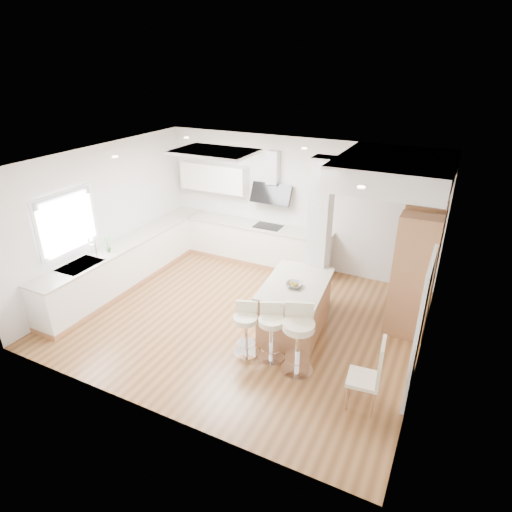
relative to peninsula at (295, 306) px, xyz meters
The scene contains 18 objects.
ground 1.09m from the peninsula, behind, with size 6.00×6.00×0.00m, color #956237.
ceiling 1.09m from the peninsula, behind, with size 6.00×5.00×0.02m, color white.
wall_back 2.76m from the peninsula, 112.25° to the left, with size 6.00×0.04×2.80m, color silver.
wall_left 4.09m from the peninsula, behind, with size 0.04×5.00×2.80m, color silver.
wall_right 2.23m from the peninsula, ahead, with size 0.04×5.00×2.80m, color silver.
skylight 2.96m from the peninsula, 164.23° to the left, with size 4.10×2.10×0.06m.
window_left 4.25m from the peninsula, 165.76° to the right, with size 0.06×1.28×1.07m.
doorway_right 2.18m from the peninsula, 19.35° to the right, with size 0.05×1.00×2.10m.
counter_left 3.68m from the peninsula, behind, with size 0.63×4.50×1.35m.
counter_back 2.86m from the peninsula, 131.76° to the left, with size 3.62×0.63×2.50m.
pillar 1.27m from the peninsula, 85.45° to the left, with size 0.35×0.35×2.80m.
soffit 2.75m from the peninsula, 49.33° to the left, with size 1.78×2.20×0.40m.
oven_column 2.12m from the peninsula, 33.67° to the left, with size 0.63×1.21×2.10m.
peninsula is the anchor object (origin of this frame).
bar_stool_a 1.06m from the peninsula, 114.49° to the right, with size 0.50×0.50×0.88m.
bar_stool_b 0.89m from the peninsula, 92.28° to the right, with size 0.55×0.55×0.92m.
bar_stool_c 1.08m from the peninsula, 66.44° to the right, with size 0.62×0.62×1.08m.
dining_chair 1.99m from the peninsula, 38.99° to the right, with size 0.45×0.45×1.06m.
Camera 1 is at (3.12, -5.70, 4.26)m, focal length 30.00 mm.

